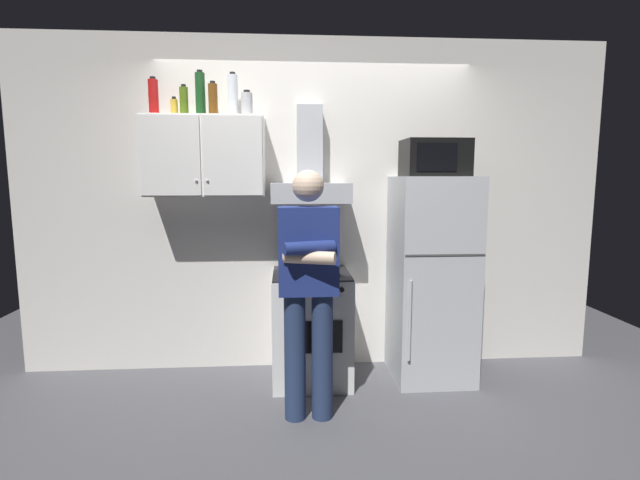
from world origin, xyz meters
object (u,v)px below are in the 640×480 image
(stove_oven, at_px, (311,326))
(range_hood, at_px, (310,177))
(upper_cabinet, at_px, (205,157))
(bottle_beer_brown, at_px, (213,99))
(bottle_olive_oil, at_px, (184,101))
(bottle_canister_steel, at_px, (247,105))
(bottle_spice_jar, at_px, (174,107))
(refrigerator, at_px, (431,279))
(person_standing, at_px, (308,286))
(bottle_wine_green, at_px, (200,94))
(microwave, at_px, (435,158))
(bottle_vodka_clear, at_px, (233,96))
(bottle_soda_red, at_px, (153,97))

(stove_oven, bearing_deg, range_hood, 90.00)
(upper_cabinet, distance_m, bottle_beer_brown, 0.43)
(bottle_beer_brown, relative_size, bottle_olive_oil, 1.13)
(range_hood, xyz_separation_m, bottle_canister_steel, (-0.48, 0.03, 0.54))
(range_hood, relative_size, bottle_spice_jar, 5.57)
(upper_cabinet, distance_m, refrigerator, 2.00)
(person_standing, distance_m, bottle_olive_oil, 1.69)
(refrigerator, bearing_deg, bottle_canister_steel, 173.91)
(bottle_wine_green, bearing_deg, bottle_beer_brown, -18.91)
(microwave, relative_size, bottle_beer_brown, 1.92)
(range_hood, xyz_separation_m, microwave, (0.95, -0.11, 0.14))
(bottle_olive_oil, bearing_deg, microwave, -2.25)
(refrigerator, height_order, bottle_canister_steel, bottle_canister_steel)
(bottle_wine_green, xyz_separation_m, bottle_spice_jar, (-0.19, -0.04, -0.10))
(range_hood, bearing_deg, microwave, -6.46)
(bottle_olive_oil, bearing_deg, bottle_wine_green, 19.14)
(microwave, xyz_separation_m, bottle_spice_jar, (-1.96, 0.08, 0.37))
(person_standing, xyz_separation_m, bottle_spice_jar, (-0.96, 0.70, 1.21))
(upper_cabinet, bearing_deg, range_hood, 0.09)
(stove_oven, bearing_deg, bottle_beer_brown, 172.19)
(person_standing, xyz_separation_m, bottle_canister_steel, (-0.43, 0.76, 1.24))
(range_hood, relative_size, bottle_wine_green, 2.24)
(range_hood, bearing_deg, bottle_vodka_clear, 176.26)
(bottle_beer_brown, bearing_deg, microwave, -2.75)
(microwave, height_order, bottle_canister_steel, bottle_canister_steel)
(range_hood, height_order, bottle_canister_steel, bottle_canister_steel)
(upper_cabinet, xyz_separation_m, bottle_spice_jar, (-0.21, -0.03, 0.36))
(bottle_spice_jar, bearing_deg, refrigerator, -2.81)
(person_standing, bearing_deg, upper_cabinet, 135.74)
(range_hood, distance_m, person_standing, 1.01)
(refrigerator, bearing_deg, microwave, 90.90)
(bottle_olive_oil, bearing_deg, person_standing, -38.22)
(upper_cabinet, bearing_deg, microwave, -3.48)
(stove_oven, xyz_separation_m, bottle_beer_brown, (-0.73, 0.10, 1.74))
(bottle_soda_red, bearing_deg, upper_cabinet, 5.45)
(stove_oven, height_order, range_hood, range_hood)
(bottle_vodka_clear, height_order, bottle_spice_jar, bottle_vodka_clear)
(bottle_olive_oil, bearing_deg, range_hood, 2.05)
(microwave, bearing_deg, bottle_olive_oil, 177.75)
(upper_cabinet, xyz_separation_m, bottle_wine_green, (-0.02, 0.01, 0.46))
(refrigerator, xyz_separation_m, bottle_beer_brown, (-1.68, 0.10, 1.37))
(bottle_olive_oil, bearing_deg, upper_cabinet, 13.21)
(bottle_vodka_clear, bearing_deg, person_standing, -55.25)
(person_standing, bearing_deg, refrigerator, 31.23)
(bottle_soda_red, bearing_deg, bottle_vodka_clear, 7.32)
(person_standing, height_order, bottle_beer_brown, bottle_beer_brown)
(bottle_soda_red, relative_size, bottle_wine_green, 0.82)
(refrigerator, distance_m, bottle_soda_red, 2.52)
(microwave, bearing_deg, stove_oven, -178.85)
(bottle_beer_brown, distance_m, bottle_wine_green, 0.11)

